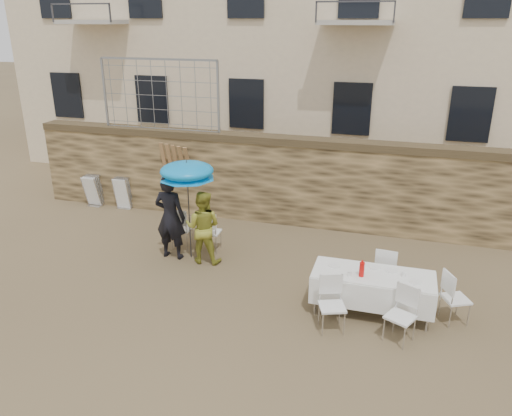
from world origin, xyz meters
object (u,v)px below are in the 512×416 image
(chair_stack_right, at_px, (125,192))
(chair_stack_left, at_px, (96,189))
(woman_dress, at_px, (203,227))
(soda_bottle, at_px, (362,269))
(banquet_table, at_px, (373,276))
(umbrella, at_px, (187,174))
(table_chair_back, at_px, (386,270))
(table_chair_side, at_px, (456,297))
(couple_chair_right, at_px, (211,231))
(couple_chair_left, at_px, (182,227))
(table_chair_front_right, at_px, (400,316))
(table_chair_front_left, at_px, (332,305))
(man_suit, at_px, (170,217))

(chair_stack_right, bearing_deg, chair_stack_left, 180.00)
(woman_dress, height_order, soda_bottle, woman_dress)
(woman_dress, height_order, banquet_table, woman_dress)
(umbrella, distance_m, table_chair_back, 4.43)
(banquet_table, bearing_deg, table_chair_back, 75.96)
(banquet_table, relative_size, table_chair_side, 2.19)
(couple_chair_right, xyz_separation_m, soda_bottle, (3.48, -1.74, 0.43))
(couple_chair_left, xyz_separation_m, table_chair_front_right, (4.88, -2.34, 0.00))
(couple_chair_right, xyz_separation_m, table_chair_back, (3.88, -0.79, 0.00))
(woman_dress, bearing_deg, table_chair_front_left, 144.86)
(woman_dress, relative_size, couple_chair_left, 1.67)
(chair_stack_left, relative_size, chair_stack_right, 1.00)
(soda_bottle, distance_m, table_chair_front_right, 1.02)
(umbrella, height_order, couple_chair_right, umbrella)
(woman_dress, xyz_separation_m, umbrella, (-0.35, 0.10, 1.13))
(soda_bottle, bearing_deg, woman_dress, 160.90)
(couple_chair_right, distance_m, table_chair_side, 5.29)
(couple_chair_left, bearing_deg, banquet_table, 158.59)
(couple_chair_right, xyz_separation_m, table_chair_side, (5.08, -1.49, 0.00))
(woman_dress, distance_m, umbrella, 1.18)
(table_chair_side, bearing_deg, table_chair_front_left, 87.34)
(table_chair_back, distance_m, table_chair_side, 1.39)
(table_chair_back, height_order, chair_stack_left, table_chair_back)
(man_suit, height_order, umbrella, umbrella)
(banquet_table, relative_size, table_chair_front_right, 2.19)
(man_suit, xyz_separation_m, woman_dress, (0.75, 0.00, -0.15))
(table_chair_side, bearing_deg, woman_dress, 53.76)
(soda_bottle, height_order, chair_stack_right, soda_bottle)
(couple_chair_left, xyz_separation_m, soda_bottle, (4.18, -1.74, 0.43))
(table_chair_front_right, xyz_separation_m, table_chair_side, (0.90, 0.85, 0.00))
(man_suit, distance_m, chair_stack_left, 4.29)
(umbrella, xyz_separation_m, table_chair_front_right, (4.48, -1.89, -1.45))
(umbrella, xyz_separation_m, banquet_table, (3.98, -1.14, -1.19))
(couple_chair_right, relative_size, chair_stack_right, 1.04)
(woman_dress, distance_m, couple_chair_left, 0.98)
(umbrella, height_order, table_chair_front_right, umbrella)
(umbrella, relative_size, table_chair_front_right, 2.12)
(table_chair_side, bearing_deg, chair_stack_right, 42.28)
(chair_stack_left, height_order, chair_stack_right, same)
(umbrella, height_order, table_chair_back, umbrella)
(banquet_table, bearing_deg, chair_stack_right, 153.42)
(umbrella, distance_m, couple_chair_right, 1.54)
(chair_stack_right, bearing_deg, table_chair_front_right, -29.56)
(man_suit, distance_m, table_chair_side, 5.87)
(umbrella, xyz_separation_m, chair_stack_right, (-2.99, 2.35, -1.47))
(umbrella, bearing_deg, man_suit, -165.96)
(couple_chair_left, height_order, banquet_table, couple_chair_left)
(man_suit, xyz_separation_m, chair_stack_right, (-2.59, 2.45, -0.49))
(couple_chair_left, height_order, couple_chair_right, same)
(table_chair_back, xyz_separation_m, chair_stack_left, (-8.07, 2.69, -0.02))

